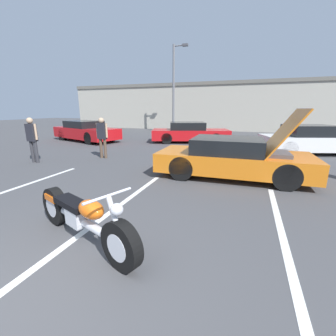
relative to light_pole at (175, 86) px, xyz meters
name	(u,v)px	position (x,y,z in m)	size (l,w,h in m)	color
parking_stripe_middle	(99,220)	(3.41, -15.00, -3.78)	(0.12, 5.69, 0.01)	white
parking_stripe_back	(288,256)	(6.52, -15.00, -3.78)	(0.12, 5.69, 0.01)	white
far_building	(225,105)	(3.53, 5.39, -1.44)	(32.00, 4.20, 4.40)	#B2AD9E
light_pole	(175,86)	(0.00, 0.00, 0.00)	(1.21, 0.28, 6.81)	slate
motorcycle	(82,218)	(3.61, -15.64, -3.38)	(2.40, 1.11, 0.97)	black
show_car_hood_open	(233,158)	(5.50, -11.33, -3.20)	(4.41, 1.89, 2.00)	orange
parked_car_right_row	(311,140)	(8.58, -6.36, -3.17)	(4.59, 2.94, 1.29)	white
parked_car_left_row	(86,131)	(-3.92, -6.25, -3.17)	(5.10, 3.21, 1.26)	red
parked_car_mid_row	(190,133)	(2.48, -4.61, -3.20)	(4.93, 3.13, 1.21)	red
spectator_by_show_car	(32,136)	(-1.74, -11.89, -2.78)	(0.52, 0.22, 1.69)	#333338
spectator_midground	(102,134)	(0.24, -10.33, -2.80)	(0.52, 0.22, 1.65)	brown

